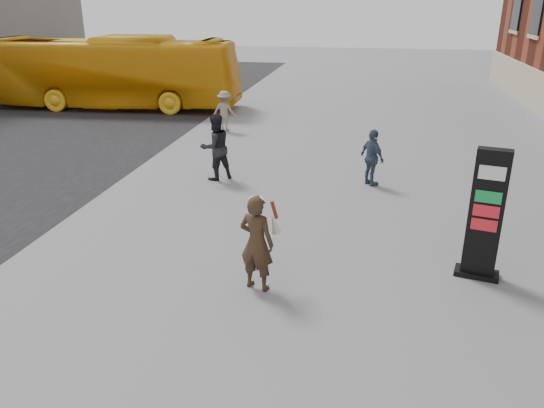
% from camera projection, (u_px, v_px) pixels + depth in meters
% --- Properties ---
extents(ground, '(100.00, 100.00, 0.00)m').
position_uv_depth(ground, '(253.00, 278.00, 9.92)').
color(ground, '#9E9EA3').
extents(info_pylon, '(0.86, 0.57, 2.47)m').
position_uv_depth(info_pylon, '(486.00, 215.00, 9.57)').
color(info_pylon, black).
rests_on(info_pylon, ground).
extents(woman, '(0.79, 0.75, 1.78)m').
position_uv_depth(woman, '(257.00, 242.00, 9.29)').
color(woman, '#39271A').
rests_on(woman, ground).
extents(bus, '(11.99, 3.42, 3.30)m').
position_uv_depth(bus, '(112.00, 72.00, 24.75)').
color(bus, gold).
rests_on(bus, road).
extents(pedestrian_a, '(1.16, 1.15, 1.90)m').
position_uv_depth(pedestrian_a, '(215.00, 147.00, 15.03)').
color(pedestrian_a, black).
rests_on(pedestrian_a, ground).
extents(pedestrian_b, '(1.08, 0.72, 1.56)m').
position_uv_depth(pedestrian_b, '(225.00, 111.00, 20.67)').
color(pedestrian_b, gray).
rests_on(pedestrian_b, ground).
extents(pedestrian_c, '(0.88, 0.97, 1.58)m').
position_uv_depth(pedestrian_c, '(372.00, 158.00, 14.59)').
color(pedestrian_c, '#3C5066').
rests_on(pedestrian_c, ground).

